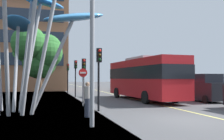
# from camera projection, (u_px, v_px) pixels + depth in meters

# --- Properties ---
(ground) EXTENTS (120.00, 240.00, 0.10)m
(ground) POSITION_uv_depth(u_px,v_px,m) (174.00, 122.00, 11.31)
(ground) COLOR #4C4C4F
(red_bus) EXTENTS (3.20, 10.93, 3.68)m
(red_bus) POSITION_uv_depth(u_px,v_px,m) (143.00, 77.00, 21.82)
(red_bus) COLOR red
(red_bus) RESTS_ON ground
(leaf_sculpture) EXTENTS (9.26, 9.02, 8.20)m
(leaf_sculpture) POSITION_uv_depth(u_px,v_px,m) (19.00, 2.00, 14.00)
(leaf_sculpture) COLOR #9EA0A5
(leaf_sculpture) RESTS_ON ground
(traffic_light_kerb_near) EXTENTS (0.28, 0.42, 3.60)m
(traffic_light_kerb_near) POSITION_uv_depth(u_px,v_px,m) (99.00, 66.00, 14.48)
(traffic_light_kerb_near) COLOR black
(traffic_light_kerb_near) RESTS_ON ground
(traffic_light_kerb_far) EXTENTS (0.28, 0.42, 3.31)m
(traffic_light_kerb_far) POSITION_uv_depth(u_px,v_px,m) (84.00, 71.00, 18.50)
(traffic_light_kerb_far) COLOR black
(traffic_light_kerb_far) RESTS_ON ground
(traffic_light_island_mid) EXTENTS (0.28, 0.42, 3.66)m
(traffic_light_island_mid) POSITION_uv_depth(u_px,v_px,m) (76.00, 71.00, 25.32)
(traffic_light_island_mid) COLOR black
(traffic_light_island_mid) RESTS_ON ground
(traffic_light_opposite) EXTENTS (0.28, 0.42, 3.62)m
(traffic_light_opposite) POSITION_uv_depth(u_px,v_px,m) (68.00, 72.00, 30.63)
(traffic_light_opposite) COLOR black
(traffic_light_opposite) RESTS_ON ground
(car_parked_mid) EXTENTS (2.03, 3.85, 2.23)m
(car_parked_mid) POSITION_uv_depth(u_px,v_px,m) (206.00, 89.00, 20.36)
(car_parked_mid) COLOR black
(car_parked_mid) RESTS_ON ground
(car_parked_far) EXTENTS (2.05, 4.38, 2.09)m
(car_parked_far) POSITION_uv_depth(u_px,v_px,m) (165.00, 87.00, 26.27)
(car_parked_far) COLOR navy
(car_parked_far) RESTS_ON ground
(car_side_street) EXTENTS (1.93, 4.21, 2.27)m
(car_side_street) POSITION_uv_depth(u_px,v_px,m) (145.00, 85.00, 32.32)
(car_side_street) COLOR black
(car_side_street) RESTS_ON ground
(car_far_side) EXTENTS (1.93, 4.39, 2.09)m
(car_far_side) POSITION_uv_depth(u_px,v_px,m) (127.00, 84.00, 38.77)
(car_far_side) COLOR gold
(car_far_side) RESTS_ON ground
(street_lamp) EXTENTS (1.33, 0.44, 7.92)m
(street_lamp) POSITION_uv_depth(u_px,v_px,m) (99.00, 0.00, 10.06)
(street_lamp) COLOR gray
(street_lamp) RESTS_ON ground
(tree_pavement_near) EXTENTS (5.58, 4.92, 7.61)m
(tree_pavement_near) POSITION_uv_depth(u_px,v_px,m) (38.00, 52.00, 28.54)
(tree_pavement_near) COLOR brown
(tree_pavement_near) RESTS_ON ground
(tree_pavement_far) EXTENTS (4.90, 4.42, 7.14)m
(tree_pavement_far) POSITION_uv_depth(u_px,v_px,m) (17.00, 62.00, 37.01)
(tree_pavement_far) COLOR brown
(tree_pavement_far) RESTS_ON ground
(pedestrian) EXTENTS (0.34, 0.34, 1.71)m
(pedestrian) POSITION_uv_depth(u_px,v_px,m) (87.00, 99.00, 12.32)
(pedestrian) COLOR #2D3342
(pedestrian) RESTS_ON ground
(no_entry_sign) EXTENTS (0.60, 0.12, 2.56)m
(no_entry_sign) POSITION_uv_depth(u_px,v_px,m) (83.00, 81.00, 17.51)
(no_entry_sign) COLOR gray
(no_entry_sign) RESTS_ON ground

